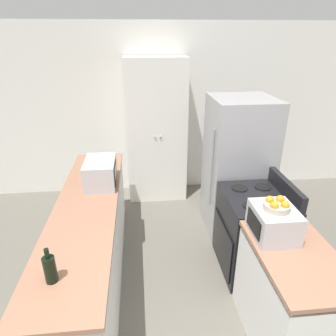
{
  "coord_description": "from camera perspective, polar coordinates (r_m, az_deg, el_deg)",
  "views": [
    {
      "loc": [
        -0.31,
        -1.1,
        2.41
      ],
      "look_at": [
        0.0,
        1.93,
        1.05
      ],
      "focal_mm": 32.0,
      "sensor_mm": 36.0,
      "label": 1
    }
  ],
  "objects": [
    {
      "name": "fruit_bowl",
      "position": [
        2.5,
        20.03,
        -6.65
      ],
      "size": [
        0.21,
        0.21,
        0.1
      ],
      "color": "#B2A893",
      "rests_on": "toaster_oven"
    },
    {
      "name": "microwave",
      "position": [
        3.33,
        -12.7,
        -0.79
      ],
      "size": [
        0.33,
        0.5,
        0.28
      ],
      "color": "#B2B2B7",
      "rests_on": "counter_left"
    },
    {
      "name": "stove",
      "position": [
        3.42,
        15.8,
        -11.69
      ],
      "size": [
        0.66,
        0.76,
        1.06
      ],
      "color": "black",
      "rests_on": "ground_plane"
    },
    {
      "name": "counter_right",
      "position": [
        2.84,
        21.98,
        -22.23
      ],
      "size": [
        0.6,
        0.96,
        0.9
      ],
      "color": "silver",
      "rests_on": "ground_plane"
    },
    {
      "name": "wine_bottle",
      "position": [
        2.21,
        -21.56,
        -17.41
      ],
      "size": [
        0.08,
        0.08,
        0.26
      ],
      "color": "black",
      "rests_on": "counter_left"
    },
    {
      "name": "refrigerator",
      "position": [
        3.89,
        13.02,
        0.18
      ],
      "size": [
        0.76,
        0.77,
        1.75
      ],
      "color": "#A3A3A8",
      "rests_on": "ground_plane"
    },
    {
      "name": "pantry_cabinet",
      "position": [
        4.55,
        -2.21,
        6.95
      ],
      "size": [
        0.88,
        0.51,
        2.14
      ],
      "color": "white",
      "rests_on": "ground_plane"
    },
    {
      "name": "wall_back",
      "position": [
        4.77,
        -2.01,
        10.63
      ],
      "size": [
        7.0,
        0.06,
        2.6
      ],
      "color": "white",
      "rests_on": "ground_plane"
    },
    {
      "name": "counter_left",
      "position": [
        3.28,
        -14.51,
        -13.87
      ],
      "size": [
        0.6,
        2.73,
        0.9
      ],
      "color": "silver",
      "rests_on": "ground_plane"
    },
    {
      "name": "toaster_oven",
      "position": [
        2.59,
        19.46,
        -9.72
      ],
      "size": [
        0.33,
        0.38,
        0.25
      ],
      "color": "#B2B2B7",
      "rests_on": "counter_right"
    }
  ]
}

